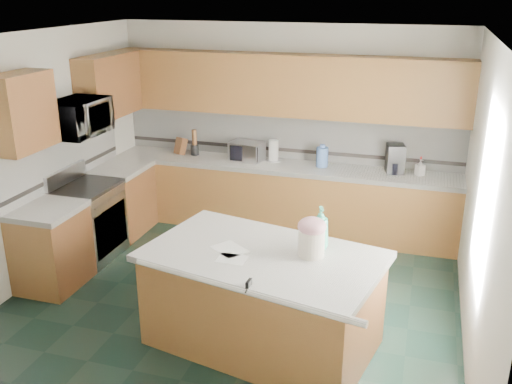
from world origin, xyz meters
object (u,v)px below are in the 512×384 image
(treat_jar, at_px, (311,243))
(knife_block, at_px, (181,146))
(coffee_maker, at_px, (395,159))
(island_base, at_px, (263,302))
(soap_bottle_island, at_px, (320,228))
(island_top, at_px, (263,256))
(toaster_oven, at_px, (247,151))

(treat_jar, bearing_deg, knife_block, 136.31)
(knife_block, distance_m, coffee_maker, 2.91)
(island_base, bearing_deg, treat_jar, 23.01)
(island_base, height_order, soap_bottle_island, soap_bottle_island)
(island_top, distance_m, soap_bottle_island, 0.57)
(treat_jar, height_order, knife_block, knife_block)
(coffee_maker, bearing_deg, island_base, -122.47)
(toaster_oven, distance_m, coffee_maker, 1.94)
(island_top, bearing_deg, toaster_oven, 122.39)
(island_top, height_order, coffee_maker, coffee_maker)
(coffee_maker, bearing_deg, treat_jar, -114.60)
(coffee_maker, bearing_deg, island_top, -122.47)
(island_base, bearing_deg, knife_block, 138.22)
(island_base, xyz_separation_m, island_top, (0.00, 0.00, 0.46))
(island_base, xyz_separation_m, treat_jar, (0.42, 0.08, 0.61))
(island_top, xyz_separation_m, treat_jar, (0.42, 0.08, 0.15))
(soap_bottle_island, height_order, knife_block, soap_bottle_island)
(island_top, bearing_deg, island_base, 0.00)
(treat_jar, bearing_deg, soap_bottle_island, 79.09)
(treat_jar, xyz_separation_m, coffee_maker, (0.52, 2.61, 0.06))
(soap_bottle_island, xyz_separation_m, toaster_oven, (-1.46, 2.42, -0.07))
(treat_jar, relative_size, knife_block, 1.03)
(island_base, relative_size, knife_block, 8.40)
(coffee_maker, bearing_deg, toaster_oven, 167.55)
(treat_jar, distance_m, coffee_maker, 2.67)
(island_base, relative_size, treat_jar, 8.15)
(toaster_oven, bearing_deg, island_top, -58.46)
(island_base, relative_size, island_top, 0.95)
(island_base, bearing_deg, coffee_maker, 82.63)
(treat_jar, xyz_separation_m, soap_bottle_island, (0.04, 0.17, 0.08))
(coffee_maker, bearing_deg, soap_bottle_island, -114.37)
(soap_bottle_island, relative_size, knife_block, 1.69)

